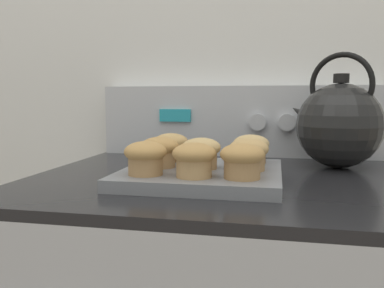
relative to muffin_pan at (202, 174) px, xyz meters
The scene contains 12 objects.
wall_back 0.51m from the muffin_pan, 85.38° to the left, with size 8.00×0.05×2.40m.
control_panel 0.36m from the muffin_pan, 84.29° to the left, with size 0.74×0.07×0.19m.
muffin_pan is the anchor object (origin of this frame).
muffin_r0_c0 0.13m from the muffin_pan, 136.05° to the right, with size 0.07×0.07×0.06m.
muffin_r0_c1 0.10m from the muffin_pan, 89.03° to the right, with size 0.07×0.07×0.06m.
muffin_r0_c2 0.12m from the muffin_pan, 45.09° to the right, with size 0.07×0.07×0.06m.
muffin_r1_c0 0.09m from the muffin_pan, behind, with size 0.07×0.07×0.06m.
muffin_r1_c1 0.04m from the muffin_pan, 167.77° to the right, with size 0.07×0.07×0.06m.
muffin_r1_c2 0.10m from the muffin_pan, ahead, with size 0.07×0.07×0.06m.
muffin_r2_c0 0.12m from the muffin_pan, 135.00° to the left, with size 0.07×0.07×0.06m.
muffin_r2_c2 0.13m from the muffin_pan, 45.16° to the left, with size 0.07×0.07×0.06m.
tea_kettle 0.35m from the muffin_pan, 36.53° to the left, with size 0.21×0.19×0.25m.
Camera 1 is at (0.10, -0.47, 1.04)m, focal length 38.00 mm.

